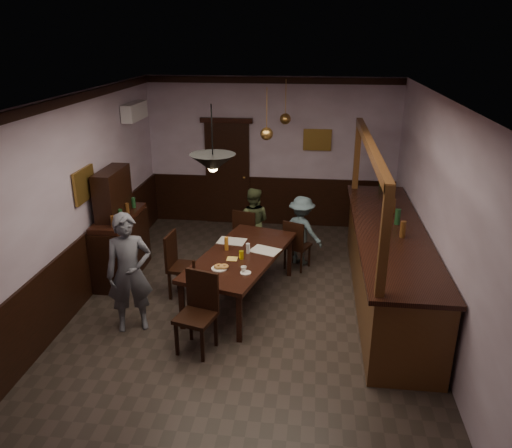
# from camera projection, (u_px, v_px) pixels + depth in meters

# --- Properties ---
(room) EXTENTS (5.01, 8.01, 3.01)m
(room) POSITION_uv_depth(u_px,v_px,m) (244.00, 224.00, 6.32)
(room) COLOR #2D2621
(room) RESTS_ON ground
(dining_table) EXTENTS (1.54, 2.39, 0.75)m
(dining_table) POSITION_uv_depth(u_px,v_px,m) (241.00, 258.00, 7.31)
(dining_table) COLOR black
(dining_table) RESTS_ON ground
(chair_far_left) EXTENTS (0.52, 0.52, 0.96)m
(chair_far_left) POSITION_uv_depth(u_px,v_px,m) (247.00, 233.00, 8.62)
(chair_far_left) COLOR black
(chair_far_left) RESTS_ON ground
(chair_far_right) EXTENTS (0.50, 0.50, 0.88)m
(chair_far_right) POSITION_uv_depth(u_px,v_px,m) (296.00, 243.00, 8.33)
(chair_far_right) COLOR black
(chair_far_right) RESTS_ON ground
(chair_near) EXTENTS (0.55, 0.55, 1.03)m
(chair_near) POSITION_uv_depth(u_px,v_px,m) (199.00, 308.00, 6.21)
(chair_near) COLOR black
(chair_near) RESTS_ON ground
(chair_side) EXTENTS (0.47, 0.47, 1.00)m
(chair_side) POSITION_uv_depth(u_px,v_px,m) (179.00, 262.00, 7.50)
(chair_side) COLOR black
(chair_side) RESTS_ON ground
(person_standing) EXTENTS (0.70, 0.59, 1.64)m
(person_standing) POSITION_uv_depth(u_px,v_px,m) (129.00, 273.00, 6.54)
(person_standing) COLOR #52535D
(person_standing) RESTS_ON ground
(person_seated_left) EXTENTS (0.65, 0.53, 1.26)m
(person_seated_left) POSITION_uv_depth(u_px,v_px,m) (253.00, 222.00, 8.82)
(person_seated_left) COLOR #455030
(person_seated_left) RESTS_ON ground
(person_seated_right) EXTENTS (0.90, 0.79, 1.21)m
(person_seated_right) POSITION_uv_depth(u_px,v_px,m) (301.00, 231.00, 8.52)
(person_seated_right) COLOR slate
(person_seated_right) RESTS_ON ground
(newspaper_left) EXTENTS (0.45, 0.35, 0.01)m
(newspaper_left) POSITION_uv_depth(u_px,v_px,m) (232.00, 241.00, 7.72)
(newspaper_left) COLOR silver
(newspaper_left) RESTS_ON dining_table
(newspaper_right) EXTENTS (0.50, 0.43, 0.01)m
(newspaper_right) POSITION_uv_depth(u_px,v_px,m) (265.00, 250.00, 7.39)
(newspaper_right) COLOR silver
(newspaper_right) RESTS_ON dining_table
(napkin) EXTENTS (0.18, 0.18, 0.00)m
(napkin) POSITION_uv_depth(u_px,v_px,m) (232.00, 259.00, 7.12)
(napkin) COLOR #DBB550
(napkin) RESTS_ON dining_table
(saucer) EXTENTS (0.15, 0.15, 0.01)m
(saucer) POSITION_uv_depth(u_px,v_px,m) (246.00, 273.00, 6.70)
(saucer) COLOR white
(saucer) RESTS_ON dining_table
(coffee_cup) EXTENTS (0.10, 0.10, 0.07)m
(coffee_cup) POSITION_uv_depth(u_px,v_px,m) (244.00, 269.00, 6.71)
(coffee_cup) COLOR white
(coffee_cup) RESTS_ON saucer
(pastry_plate) EXTENTS (0.22, 0.22, 0.01)m
(pastry_plate) POSITION_uv_depth(u_px,v_px,m) (219.00, 269.00, 6.81)
(pastry_plate) COLOR white
(pastry_plate) RESTS_ON dining_table
(pastry_ring_a) EXTENTS (0.13, 0.13, 0.04)m
(pastry_ring_a) POSITION_uv_depth(u_px,v_px,m) (219.00, 266.00, 6.81)
(pastry_ring_a) COLOR #C68C47
(pastry_ring_a) RESTS_ON pastry_plate
(pastry_ring_b) EXTENTS (0.13, 0.13, 0.04)m
(pastry_ring_b) POSITION_uv_depth(u_px,v_px,m) (224.00, 266.00, 6.81)
(pastry_ring_b) COLOR #C68C47
(pastry_ring_b) RESTS_ON pastry_plate
(soda_can) EXTENTS (0.07, 0.07, 0.12)m
(soda_can) POSITION_uv_depth(u_px,v_px,m) (241.00, 255.00, 7.11)
(soda_can) COLOR yellow
(soda_can) RESTS_ON dining_table
(beer_glass) EXTENTS (0.06, 0.06, 0.20)m
(beer_glass) POSITION_uv_depth(u_px,v_px,m) (226.00, 244.00, 7.38)
(beer_glass) COLOR #BF721E
(beer_glass) RESTS_ON dining_table
(water_glass) EXTENTS (0.06, 0.06, 0.15)m
(water_glass) POSITION_uv_depth(u_px,v_px,m) (248.00, 248.00, 7.29)
(water_glass) COLOR silver
(water_glass) RESTS_ON dining_table
(pepper_mill) EXTENTS (0.04, 0.04, 0.14)m
(pepper_mill) POSITION_uv_depth(u_px,v_px,m) (194.00, 265.00, 6.77)
(pepper_mill) COLOR black
(pepper_mill) RESTS_ON dining_table
(sideboard) EXTENTS (0.49, 1.37, 1.81)m
(sideboard) POSITION_uv_depth(u_px,v_px,m) (120.00, 235.00, 8.02)
(sideboard) COLOR black
(sideboard) RESTS_ON ground
(bar_counter) EXTENTS (0.99, 4.26, 2.39)m
(bar_counter) POSITION_uv_depth(u_px,v_px,m) (388.00, 263.00, 7.34)
(bar_counter) COLOR #4C2B14
(bar_counter) RESTS_ON ground
(door_back) EXTENTS (0.90, 0.06, 2.10)m
(door_back) POSITION_uv_depth(u_px,v_px,m) (228.00, 174.00, 10.24)
(door_back) COLOR black
(door_back) RESTS_ON ground
(ac_unit) EXTENTS (0.20, 0.85, 0.30)m
(ac_unit) POSITION_uv_depth(u_px,v_px,m) (135.00, 111.00, 8.92)
(ac_unit) COLOR white
(ac_unit) RESTS_ON ground
(picture_left_large) EXTENTS (0.04, 0.62, 0.48)m
(picture_left_large) POSITION_uv_depth(u_px,v_px,m) (84.00, 185.00, 7.26)
(picture_left_large) COLOR olive
(picture_left_large) RESTS_ON ground
(picture_back) EXTENTS (0.55, 0.04, 0.42)m
(picture_back) POSITION_uv_depth(u_px,v_px,m) (317.00, 140.00, 9.78)
(picture_back) COLOR olive
(picture_back) RESTS_ON ground
(pendant_iron) EXTENTS (0.56, 0.56, 0.81)m
(pendant_iron) POSITION_uv_depth(u_px,v_px,m) (213.00, 163.00, 6.04)
(pendant_iron) COLOR black
(pendant_iron) RESTS_ON ground
(pendant_brass_mid) EXTENTS (0.20, 0.20, 0.81)m
(pendant_brass_mid) POSITION_uv_depth(u_px,v_px,m) (267.00, 134.00, 7.75)
(pendant_brass_mid) COLOR #BF8C3F
(pendant_brass_mid) RESTS_ON ground
(pendant_brass_far) EXTENTS (0.20, 0.20, 0.81)m
(pendant_brass_far) POSITION_uv_depth(u_px,v_px,m) (285.00, 119.00, 9.07)
(pendant_brass_far) COLOR #BF8C3F
(pendant_brass_far) RESTS_ON ground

